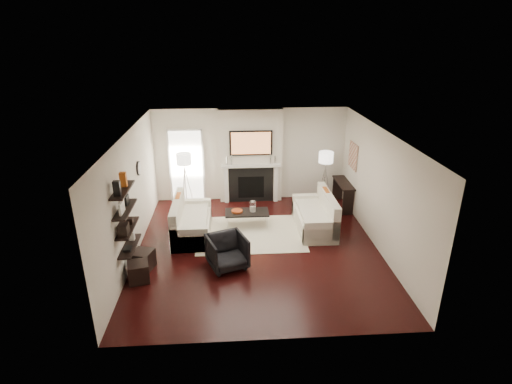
{
  "coord_description": "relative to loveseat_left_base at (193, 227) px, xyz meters",
  "views": [
    {
      "loc": [
        -0.58,
        -8.11,
        4.64
      ],
      "look_at": [
        0.0,
        0.6,
        1.15
      ],
      "focal_mm": 28.0,
      "sensor_mm": 36.0,
      "label": 1
    }
  ],
  "objects": [
    {
      "name": "decor_magfile_a",
      "position": [
        -1.07,
        -2.06,
        1.85
      ],
      "size": [
        0.12,
        0.1,
        0.28
      ],
      "primitive_type": "cube",
      "color": "black",
      "rests_on": "shelf_top"
    },
    {
      "name": "loveseat_right_base",
      "position": [
        3.04,
        0.14,
        0.0
      ],
      "size": [
        0.85,
        1.8,
        0.42
      ],
      "primitive_type": "cube",
      "color": "beige",
      "rests_on": "floor"
    },
    {
      "name": "door_trim_top",
      "position": [
        -0.3,
        2.22,
        1.92
      ],
      "size": [
        1.02,
        0.06,
        0.06
      ],
      "primitive_type": "cube",
      "color": "white",
      "rests_on": "wall_back"
    },
    {
      "name": "hurricane_glass",
      "position": [
        1.5,
        0.35,
        0.35
      ],
      "size": [
        0.16,
        0.16,
        0.28
      ],
      "primitive_type": "cylinder",
      "color": "white",
      "rests_on": "coffee_table"
    },
    {
      "name": "lamp_right_shade",
      "position": [
        3.6,
        1.55,
        1.24
      ],
      "size": [
        0.4,
        0.4,
        0.3
      ],
      "primitive_type": "cylinder",
      "color": "white",
      "rests_on": "lamp_right_post"
    },
    {
      "name": "shelf_bottom",
      "position": [
        -1.07,
        -1.74,
        0.49
      ],
      "size": [
        0.25,
        1.0,
        0.03
      ],
      "primitive_type": "cube",
      "color": "black",
      "rests_on": "wall_left"
    },
    {
      "name": "lamp_left_shade",
      "position": [
        -0.3,
        1.66,
        1.24
      ],
      "size": [
        0.4,
        0.4,
        0.3
      ],
      "primitive_type": "cylinder",
      "color": "white",
      "rests_on": "lamp_left_post"
    },
    {
      "name": "loveseat_left_base",
      "position": [
        0.0,
        0.0,
        0.0
      ],
      "size": [
        0.85,
        1.8,
        0.42
      ],
      "primitive_type": "cube",
      "color": "beige",
      "rests_on": "floor"
    },
    {
      "name": "mantel_pilaster_r",
      "position": [
        2.27,
        1.97,
        0.34
      ],
      "size": [
        0.12,
        0.08,
        1.1
      ],
      "primitive_type": "cube",
      "color": "white",
      "rests_on": "floor"
    },
    {
      "name": "candlestick_r_short",
      "position": [
        2.23,
        1.96,
        1.06
      ],
      "size": [
        0.04,
        0.04,
        0.24
      ],
      "primitive_type": "cylinder",
      "color": "silver",
      "rests_on": "mantel_shelf"
    },
    {
      "name": "mantel_pilaster_l",
      "position": [
        0.83,
        1.97,
        0.34
      ],
      "size": [
        0.12,
        0.08,
        1.1
      ],
      "primitive_type": "cube",
      "color": "white",
      "rests_on": "floor"
    },
    {
      "name": "pillow_right_orange",
      "position": [
        3.38,
        0.44,
        0.52
      ],
      "size": [
        0.1,
        0.42,
        0.42
      ],
      "primitive_type": "cube",
      "color": "#B25216",
      "rests_on": "loveseat_right_cushion"
    },
    {
      "name": "coffee_leg_nw",
      "position": [
        0.85,
        0.13,
        -0.02
      ],
      "size": [
        0.02,
        0.02,
        0.38
      ],
      "primitive_type": "cylinder",
      "color": "silver",
      "rests_on": "floor"
    },
    {
      "name": "lamp_right_leg_b",
      "position": [
        3.55,
        1.65,
        0.39
      ],
      "size": [
        0.14,
        0.22,
        1.23
      ],
      "primitive_type": "cylinder",
      "rotation": [
        0.18,
        0.0,
        0.52
      ],
      "color": "silver",
      "rests_on": "floor"
    },
    {
      "name": "coffee_leg_ne",
      "position": [
        1.85,
        0.13,
        -0.02
      ],
      "size": [
        0.02,
        0.02,
        0.38
      ],
      "primitive_type": "cylinder",
      "color": "silver",
      "rests_on": "floor"
    },
    {
      "name": "tv_screen",
      "position": [
        1.55,
        1.94,
        1.57
      ],
      "size": [
        1.1,
        0.0,
        0.62
      ],
      "primitive_type": "cube",
      "color": "#BF723F",
      "rests_on": "tv_body"
    },
    {
      "name": "chimney_breast",
      "position": [
        1.55,
        2.13,
        1.14
      ],
      "size": [
        1.8,
        0.25,
        2.7
      ],
      "primitive_type": "cube",
      "color": "silver",
      "rests_on": "floor"
    },
    {
      "name": "wall_art",
      "position": [
        4.28,
        1.31,
        1.34
      ],
      "size": [
        0.03,
        0.7,
        0.7
      ],
      "primitive_type": "cube",
      "color": "#A97354",
      "rests_on": "wall_right"
    },
    {
      "name": "hurricane_candle",
      "position": [
        1.5,
        0.35,
        0.29
      ],
      "size": [
        0.1,
        0.1,
        0.15
      ],
      "primitive_type": "cylinder",
      "color": "white",
      "rests_on": "coffee_table"
    },
    {
      "name": "console_leg_n",
      "position": [
        4.12,
        0.88,
        0.14
      ],
      "size": [
        0.3,
        0.04,
        0.71
      ],
      "primitive_type": "cube",
      "color": "black",
      "rests_on": "floor"
    },
    {
      "name": "loveseat_left_cushion",
      "position": [
        0.05,
        0.0,
        0.26
      ],
      "size": [
        0.63,
        1.44,
        0.1
      ],
      "primitive_type": "cube",
      "color": "beige",
      "rests_on": "loveseat_left_base"
    },
    {
      "name": "candlestick_l_tall",
      "position": [
        1.0,
        1.96,
        1.09
      ],
      "size": [
        0.04,
        0.04,
        0.3
      ],
      "primitive_type": "cylinder",
      "color": "silver",
      "rests_on": "mantel_shelf"
    },
    {
      "name": "mantel_shelf",
      "position": [
        1.55,
        1.95,
        0.91
      ],
      "size": [
        1.7,
        0.18,
        0.07
      ],
      "primitive_type": "cube",
      "color": "white",
      "rests_on": "chimney_breast"
    },
    {
      "name": "console_leg_s",
      "position": [
        4.12,
        1.98,
        0.14
      ],
      "size": [
        0.3,
        0.04,
        0.71
      ],
      "primitive_type": "cube",
      "color": "black",
      "rests_on": "floor"
    },
    {
      "name": "decor_books",
      "position": [
        -1.07,
        -1.92,
        0.53
      ],
      "size": [
        0.14,
        0.2,
        0.05
      ],
      "primitive_type": "cube",
      "color": "black",
      "rests_on": "shelf_bottom"
    },
    {
      "name": "shelf_top",
      "position": [
        -1.07,
        -1.74,
        1.69
      ],
      "size": [
        0.25,
        1.0,
        0.04
      ],
      "primitive_type": "cube",
      "color": "black",
      "rests_on": "wall_left"
    },
    {
      "name": "firebox",
      "position": [
        1.55,
        1.99,
        0.24
      ],
      "size": [
        0.75,
        0.02,
        0.65
      ],
      "primitive_type": "cube",
      "color": "black",
      "rests_on": "floor"
    },
    {
      "name": "console_top",
      "position": [
        4.12,
        1.43,
        0.52
      ],
      "size": [
        0.35,
        1.2,
        0.04
      ],
      "primitive_type": "cube",
      "color": "black",
      "rests_on": "floor"
    },
    {
      "name": "pillow_right_charcoal",
      "position": [
        3.38,
        -0.16,
        0.51
      ],
      "size": [
        0.1,
        0.4,
        0.4
      ],
      "primitive_type": "cube",
      "color": "black",
      "rests_on": "loveseat_right_cushion"
    },
    {
      "name": "lamp_right_post",
      "position": [
        3.6,
        1.55,
        0.39
      ],
      "size": [
        0.02,
        0.02,
        1.2
      ],
      "primitive_type": "cylinder",
      "color": "silver",
      "rests_on": "floor"
    },
    {
      "name": "coffee_table",
      "position": [
        1.35,
        0.35,
        0.19
      ],
      "size": [
        1.1,
        0.55,
        0.04
      ],
      "primitive_type": "cube",
      "color": "black",
      "rests_on": "floor"
    },
    {
      "name": "loveseat_right_back",
      "position": [
        3.38,
        0.14,
        0.32
      ],
      "size": [
        0.18,
        1.8,
        0.8
      ],
      "primitive_type": "cube",
      "color": "beige",
      "rests_on": "floor"
    },
    {
      "name": "lamp_right_leg_a",
      "position": [
        3.71,
        1.55,
        0.39
      ],
      "size": [
        0.25,
        0.02,
        1.23
      ],
      "primitive_type": "cylinder",
      "rotation": [
        0.18,
        0.0,
        4.71
      ],
      "color": "silver",
      "rests_on": "floor"
    },
    {
      "name": "loveseat_left_back",
      "position": [
        -0.33,
        0.0,
        0.32
      ],
      "size": [
        0.18,
        1.8,
        0.8
      ],
      "primitive_type": "cube",
      "color": "beige",
      "rests_on": "floor"
    },
    {
      "name": "candlestick_l_short",
      "position": [
        0.87,
        1.96,
        1.06
      ],
      "size": [
        0.04,
        0.04,
        0.24
      ],
      "primitive_type": "cylinder",
      "color": "silver",
      "rests_on": "mantel_shelf"
    },
    {
      "name": "shelf_upper",
      "position": [
        -1.07,
        -1.74,
        1.29
      ],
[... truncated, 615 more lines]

